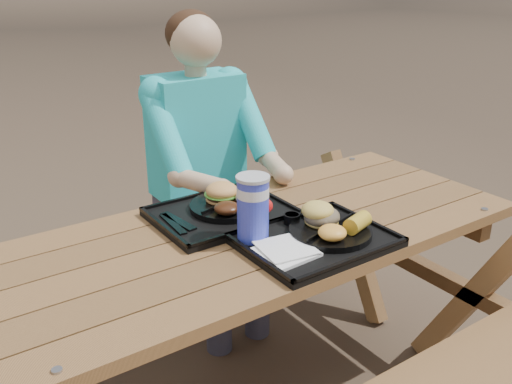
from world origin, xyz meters
TOP-DOWN VIEW (x-y plane):
  - picnic_table at (0.00, 0.00)m, footprint 1.80×1.49m
  - tray_near at (0.09, -0.20)m, footprint 0.45×0.35m
  - tray_far at (-0.04, 0.14)m, footprint 0.45×0.35m
  - plate_near at (0.14, -0.20)m, footprint 0.26×0.26m
  - plate_far at (-0.01, 0.15)m, footprint 0.26×0.26m
  - napkin_stack at (-0.05, -0.22)m, footprint 0.16×0.16m
  - soda_cup at (-0.07, -0.09)m, footprint 0.10×0.10m
  - condiment_bbq at (0.10, -0.07)m, footprint 0.05×0.05m
  - condiment_mustard at (0.15, -0.08)m, footprint 0.05×0.05m
  - sandwich at (0.15, -0.15)m, footprint 0.11×0.11m
  - mac_cheese at (0.10, -0.26)m, footprint 0.09×0.09m
  - corn_cob at (0.20, -0.26)m, footprint 0.11×0.11m
  - cutlery_far at (-0.21, 0.15)m, footprint 0.05×0.17m
  - burger at (-0.02, 0.19)m, footprint 0.11×0.11m
  - baked_beans at (-0.06, 0.08)m, footprint 0.09×0.09m
  - potato_salad at (0.04, 0.10)m, footprint 0.10×0.10m
  - diner at (0.17, 0.68)m, footprint 0.48×0.84m

SIDE VIEW (x-z plane):
  - picnic_table at x=0.00m, z-range 0.00..0.75m
  - diner at x=0.17m, z-range 0.00..1.28m
  - tray_near at x=0.09m, z-range 0.75..0.77m
  - tray_far at x=-0.04m, z-range 0.75..0.77m
  - cutlery_far at x=-0.21m, z-range 0.77..0.78m
  - napkin_stack at x=-0.05m, z-range 0.77..0.79m
  - plate_near at x=0.14m, z-range 0.77..0.79m
  - plate_far at x=-0.01m, z-range 0.77..0.79m
  - condiment_mustard at x=0.15m, z-range 0.77..0.80m
  - condiment_bbq at x=0.10m, z-range 0.77..0.80m
  - baked_beans at x=-0.06m, z-range 0.79..0.83m
  - mac_cheese at x=0.10m, z-range 0.79..0.83m
  - corn_cob at x=0.20m, z-range 0.79..0.84m
  - potato_salad at x=0.04m, z-range 0.79..0.85m
  - burger at x=-0.02m, z-range 0.79..0.89m
  - sandwich at x=0.15m, z-range 0.79..0.90m
  - soda_cup at x=-0.07m, z-range 0.77..0.97m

